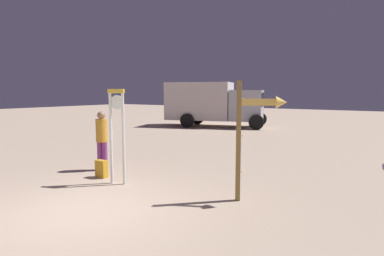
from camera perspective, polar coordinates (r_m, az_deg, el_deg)
ground_plane at (r=6.80m, az=-18.29°, el=-13.66°), size 80.00×80.00×0.00m
standing_clock at (r=8.33m, az=-12.72°, el=-0.00°), size 0.42×0.20×2.34m
arrow_sign at (r=6.90m, az=10.61°, el=0.58°), size 0.98×0.58×2.51m
person_near_clock at (r=9.97m, az=-15.20°, el=-1.57°), size 0.33×0.33×1.72m
backpack at (r=9.24m, az=-15.21°, el=-6.79°), size 0.33×0.21×0.47m
box_truck_near at (r=21.85m, az=3.46°, el=4.38°), size 6.82×4.28×2.87m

